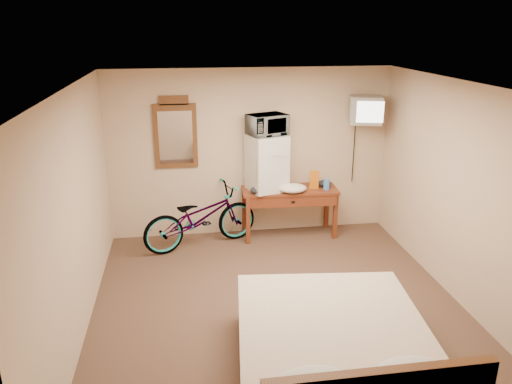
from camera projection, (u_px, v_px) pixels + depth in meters
room at (281, 206)px, 5.29m from camera, size 4.60×4.64×2.50m
desk at (290, 197)px, 7.44m from camera, size 1.44×0.62×0.75m
mini_fridge at (267, 163)px, 7.26m from camera, size 0.62×0.61×0.83m
microwave at (267, 125)px, 7.08m from camera, size 0.63×0.53×0.30m
snack_bag at (314, 180)px, 7.42m from camera, size 0.15×0.11×0.27m
blue_cup at (326, 184)px, 7.38m from camera, size 0.09×0.09×0.16m
cloth_cream at (293, 188)px, 7.26m from camera, size 0.40×0.31×0.12m
cloth_dark_a at (260, 190)px, 7.21m from camera, size 0.28×0.21×0.11m
cloth_dark_b at (324, 183)px, 7.53m from camera, size 0.21×0.17×0.09m
crt_television at (365, 110)px, 7.21m from camera, size 0.53×0.62×0.40m
wall_mirror at (176, 133)px, 7.15m from camera, size 0.61×0.04×1.04m
bicycle at (201, 217)px, 7.16m from camera, size 1.81×1.13×0.90m
bed at (337, 361)px, 4.36m from camera, size 1.92×2.41×0.90m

